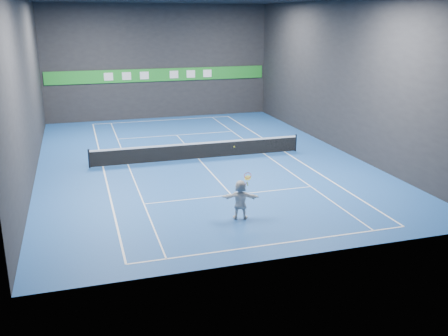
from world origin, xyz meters
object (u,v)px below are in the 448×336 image
object	(u,v)px
tennis_ball	(234,147)
tennis_net	(198,150)
tennis_racket	(248,177)
player	(240,200)

from	to	relation	value
tennis_ball	tennis_net	distance (m)	9.33
tennis_ball	tennis_racket	size ratio (longest dim) A/B	0.11
tennis_net	tennis_racket	size ratio (longest dim) A/B	21.08
player	tennis_racket	size ratio (longest dim) A/B	2.80
player	tennis_net	distance (m)	9.21
tennis_net	tennis_racket	world-z (taller)	tennis_racket
tennis_ball	tennis_net	world-z (taller)	tennis_ball
tennis_net	player	bearing A→B (deg)	-93.13
tennis_ball	tennis_racket	xyz separation A→B (m)	(0.52, -0.18, -1.27)
player	tennis_racket	bearing A→B (deg)	-153.96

